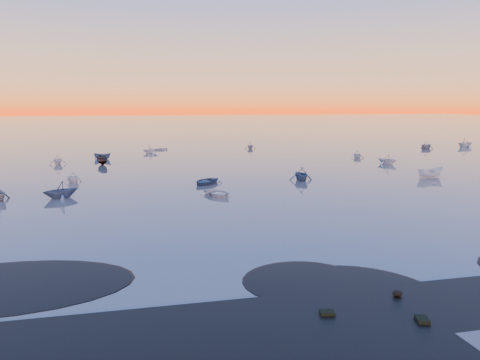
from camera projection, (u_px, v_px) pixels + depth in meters
name	position (u px, v px, depth m)	size (l,w,h in m)	color
ground	(194.00, 141.00, 125.34)	(600.00, 600.00, 0.00)	#645954
mud_lobes	(412.00, 269.00, 28.23)	(140.00, 6.00, 0.07)	black
moored_fleet	(229.00, 162.00, 80.15)	(124.00, 58.00, 1.20)	white
boat_near_left	(218.00, 196.00, 50.79)	(4.01, 1.67, 1.00)	white
boat_near_center	(430.00, 178.00, 63.42)	(3.97, 1.68, 1.37)	white
boat_near_right	(387.00, 164.00, 77.91)	(3.60, 1.62, 1.26)	white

